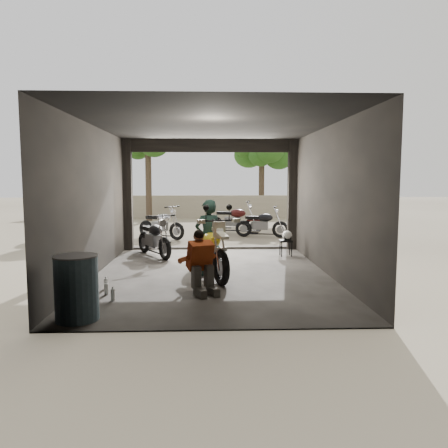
{
  "coord_description": "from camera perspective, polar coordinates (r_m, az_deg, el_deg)",
  "views": [
    {
      "loc": [
        -0.09,
        -9.29,
        2.08
      ],
      "look_at": [
        0.28,
        0.6,
        1.05
      ],
      "focal_mm": 35.0,
      "sensor_mm": 36.0,
      "label": 1
    }
  ],
  "objects": [
    {
      "name": "rider",
      "position": [
        9.29,
        -2.08,
        -1.84
      ],
      "size": [
        0.71,
        0.6,
        1.64
      ],
      "primitive_type": "imported",
      "rotation": [
        0.0,
        0.0,
        3.56
      ],
      "color": "#152B26",
      "rests_on": "ground"
    },
    {
      "name": "outside_bike_a",
      "position": [
        15.22,
        -8.24,
        0.22
      ],
      "size": [
        1.82,
        1.54,
        1.16
      ],
      "primitive_type": null,
      "rotation": [
        0.0,
        0.0,
        0.98
      ],
      "color": "black",
      "rests_on": "ground"
    },
    {
      "name": "ground",
      "position": [
        9.52,
        -1.59,
        -6.68
      ],
      "size": [
        80.0,
        80.0,
        0.0
      ],
      "primitive_type": "plane",
      "color": "#7A6D56",
      "rests_on": "ground"
    },
    {
      "name": "garage",
      "position": [
        9.86,
        -1.64,
        1.28
      ],
      "size": [
        7.0,
        7.13,
        3.2
      ],
      "color": "#2D2B28",
      "rests_on": "ground"
    },
    {
      "name": "left_bike",
      "position": [
        11.8,
        -9.15,
        -1.45
      ],
      "size": [
        1.48,
        1.83,
        1.16
      ],
      "primitive_type": null,
      "rotation": [
        0.0,
        0.0,
        0.54
      ],
      "color": "black",
      "rests_on": "ground"
    },
    {
      "name": "main_bike",
      "position": [
        9.13,
        -1.94,
        -3.05
      ],
      "size": [
        1.37,
        2.11,
        1.31
      ],
      "primitive_type": null,
      "rotation": [
        0.0,
        0.0,
        0.31
      ],
      "color": "#E9E7C5",
      "rests_on": "ground"
    },
    {
      "name": "mechanic",
      "position": [
        7.86,
        -2.82,
        -5.22
      ],
      "size": [
        0.82,
        0.93,
        1.12
      ],
      "primitive_type": null,
      "rotation": [
        0.0,
        0.0,
        0.39
      ],
      "color": "#B54418",
      "rests_on": "ground"
    },
    {
      "name": "tree_left",
      "position": [
        22.06,
        -9.92,
        10.8
      ],
      "size": [
        2.2,
        2.2,
        5.6
      ],
      "color": "#382B1E",
      "rests_on": "ground"
    },
    {
      "name": "stool",
      "position": [
        11.78,
        8.08,
        -2.46
      ],
      "size": [
        0.32,
        0.32,
        0.44
      ],
      "rotation": [
        0.0,
        0.0,
        -0.34
      ],
      "color": "black",
      "rests_on": "ground"
    },
    {
      "name": "outside_bike_c",
      "position": [
        15.54,
        4.97,
        0.3
      ],
      "size": [
        1.77,
        1.05,
        1.12
      ],
      "primitive_type": null,
      "rotation": [
        0.0,
        0.0,
        1.33
      ],
      "color": "black",
      "rests_on": "ground"
    },
    {
      "name": "boundary_wall",
      "position": [
        23.33,
        -1.95,
        2.29
      ],
      "size": [
        18.0,
        0.3,
        1.2
      ],
      "primitive_type": "cube",
      "color": "gray",
      "rests_on": "ground"
    },
    {
      "name": "helmet",
      "position": [
        11.8,
        8.24,
        -1.46
      ],
      "size": [
        0.28,
        0.29,
        0.26
      ],
      "primitive_type": "ellipsoid",
      "rotation": [
        0.0,
        0.0,
        -0.03
      ],
      "color": "white",
      "rests_on": "stool"
    },
    {
      "name": "tree_right",
      "position": [
        23.51,
        4.96,
        9.51
      ],
      "size": [
        2.2,
        2.2,
        5.0
      ],
      "color": "#382B1E",
      "rests_on": "ground"
    },
    {
      "name": "outside_bike_b",
      "position": [
        16.41,
        1.33,
        0.86
      ],
      "size": [
        1.94,
        1.01,
        1.25
      ],
      "primitive_type": null,
      "rotation": [
        0.0,
        0.0,
        1.44
      ],
      "color": "#41110F",
      "rests_on": "ground"
    },
    {
      "name": "sign_post",
      "position": [
        13.21,
        10.96,
        2.83
      ],
      "size": [
        0.7,
        0.08,
        2.1
      ],
      "rotation": [
        0.0,
        0.0,
        0.36
      ],
      "color": "black",
      "rests_on": "ground"
    },
    {
      "name": "oil_drum",
      "position": [
        6.76,
        -18.71,
        -8.02
      ],
      "size": [
        0.68,
        0.68,
        0.97
      ],
      "primitive_type": "cylinder",
      "rotation": [
        0.0,
        0.0,
        0.09
      ],
      "color": "#3D5967",
      "rests_on": "ground"
    }
  ]
}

